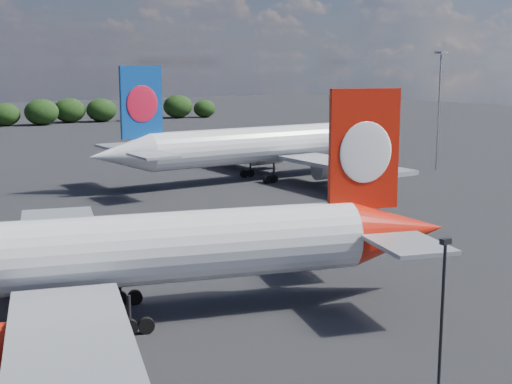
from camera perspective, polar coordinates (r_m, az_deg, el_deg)
qantas_airliner at (r=52.74m, az=-10.97°, el=-4.83°), size 50.38×48.32×16.74m
china_southern_airliner at (r=114.56m, az=0.61°, el=3.74°), size 55.72×52.87×18.24m
apron_lamp_post at (r=36.54m, az=14.60°, el=-10.62°), size 0.55×0.30×10.46m
floodlight_mast_near at (r=128.25m, az=14.47°, el=7.67°), size 1.60×1.60×20.54m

